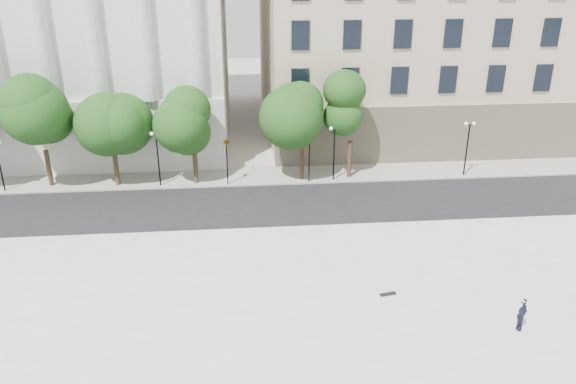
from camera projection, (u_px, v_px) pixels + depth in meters
The scene contains 10 objects.
plaza at pixel (267, 340), 25.48m from camera, with size 44.00×22.00×0.45m, color white.
street at pixel (255, 208), 39.32m from camera, with size 60.00×8.00×0.02m, color black.
far_sidewalk at pixel (252, 176), 44.80m from camera, with size 60.00×4.00×0.12m, color #9E9C92.
building_east at pixel (446, 12), 55.81m from camera, with size 36.00×26.15×23.00m.
traffic_light_west at pixel (226, 139), 41.64m from camera, with size 0.42×1.90×4.26m.
traffic_light_east at pixel (310, 139), 42.22m from camera, with size 0.47×1.56×4.12m.
person_lying at pixel (519, 326), 25.73m from camera, with size 0.58×0.38×1.60m, color black.
skateboard at pixel (388, 294), 28.47m from camera, with size 0.84×0.22×0.09m, color black.
street_trees at pixel (154, 116), 41.32m from camera, with size 33.12×4.53×7.77m.
lamp_posts at pixel (248, 147), 42.35m from camera, with size 36.28×0.28×4.50m.
Camera 1 is at (-0.92, -17.83, 16.38)m, focal length 35.00 mm.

